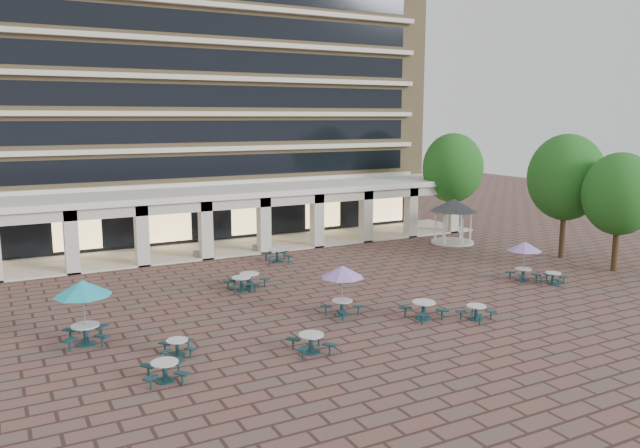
{
  "coord_description": "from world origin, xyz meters",
  "views": [
    {
      "loc": [
        -14.62,
        -27.48,
        9.47
      ],
      "look_at": [
        1.58,
        3.0,
        3.52
      ],
      "focal_mm": 35.0,
      "sensor_mm": 36.0,
      "label": 1
    }
  ],
  "objects_px": {
    "gazebo": "(453,210)",
    "planter_left": "(205,250)",
    "picnic_table_2": "(476,311)",
    "planter_right": "(264,244)",
    "picnic_table_1": "(177,346)",
    "picnic_table_0": "(165,369)"
  },
  "relations": [
    {
      "from": "planter_left",
      "to": "planter_right",
      "type": "xyz_separation_m",
      "value": [
        4.35,
        0.0,
        0.06
      ]
    },
    {
      "from": "picnic_table_0",
      "to": "planter_left",
      "type": "relative_size",
      "value": 1.23
    },
    {
      "from": "picnic_table_1",
      "to": "picnic_table_2",
      "type": "height_order",
      "value": "picnic_table_2"
    },
    {
      "from": "picnic_table_0",
      "to": "picnic_table_2",
      "type": "distance_m",
      "value": 14.76
    },
    {
      "from": "picnic_table_1",
      "to": "planter_left",
      "type": "bearing_deg",
      "value": 80.25
    },
    {
      "from": "gazebo",
      "to": "planter_left",
      "type": "xyz_separation_m",
      "value": [
        -18.18,
        4.06,
        -2.04
      ]
    },
    {
      "from": "picnic_table_2",
      "to": "planter_left",
      "type": "bearing_deg",
      "value": 94.15
    },
    {
      "from": "planter_left",
      "to": "planter_right",
      "type": "height_order",
      "value": "planter_right"
    },
    {
      "from": "gazebo",
      "to": "picnic_table_1",
      "type": "bearing_deg",
      "value": -152.92
    },
    {
      "from": "gazebo",
      "to": "planter_left",
      "type": "height_order",
      "value": "gazebo"
    },
    {
      "from": "planter_left",
      "to": "planter_right",
      "type": "relative_size",
      "value": 1.0
    },
    {
      "from": "picnic_table_2",
      "to": "planter_left",
      "type": "height_order",
      "value": "planter_left"
    },
    {
      "from": "picnic_table_2",
      "to": "planter_right",
      "type": "distance_m",
      "value": 19.09
    },
    {
      "from": "gazebo",
      "to": "planter_left",
      "type": "relative_size",
      "value": 2.4
    },
    {
      "from": "picnic_table_2",
      "to": "planter_left",
      "type": "xyz_separation_m",
      "value": [
        -7.25,
        18.86,
        0.07
      ]
    },
    {
      "from": "picnic_table_2",
      "to": "gazebo",
      "type": "distance_m",
      "value": 18.52
    },
    {
      "from": "planter_left",
      "to": "picnic_table_1",
      "type": "bearing_deg",
      "value": -111.13
    },
    {
      "from": "picnic_table_1",
      "to": "planter_right",
      "type": "height_order",
      "value": "planter_right"
    },
    {
      "from": "gazebo",
      "to": "planter_right",
      "type": "height_order",
      "value": "gazebo"
    },
    {
      "from": "picnic_table_2",
      "to": "planter_left",
      "type": "distance_m",
      "value": 20.21
    },
    {
      "from": "picnic_table_1",
      "to": "picnic_table_0",
      "type": "bearing_deg",
      "value": -103.95
    },
    {
      "from": "gazebo",
      "to": "planter_right",
      "type": "bearing_deg",
      "value": 163.63
    }
  ]
}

